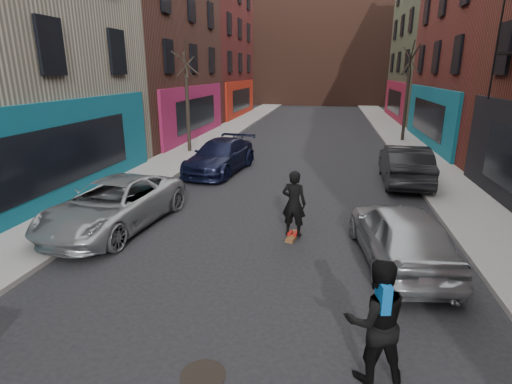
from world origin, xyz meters
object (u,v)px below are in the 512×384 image
at_px(tree_left_far, 187,91).
at_px(manhole, 203,375).
at_px(skateboard, 293,236).
at_px(pedestrian, 376,320).
at_px(parked_right_end, 405,164).
at_px(parked_left_end, 220,156).
at_px(skateboarder, 294,203).
at_px(parked_left_far, 114,204).
at_px(tree_right_far, 408,86).
at_px(parked_right_far, 400,234).

distance_m(tree_left_far, manhole, 17.76).
relative_size(skateboard, pedestrian, 0.41).
bearing_deg(parked_right_end, parked_left_end, -1.91).
relative_size(parked_left_end, skateboarder, 2.74).
height_order(parked_left_end, skateboard, parked_left_end).
relative_size(tree_left_far, parked_left_far, 1.27).
bearing_deg(skateboarder, tree_left_far, -46.93).
relative_size(tree_right_far, manhole, 9.71).
bearing_deg(tree_left_far, parked_right_far, -51.52).
relative_size(parked_right_far, skateboarder, 2.40).
relative_size(tree_left_far, tree_right_far, 0.96).
xyz_separation_m(tree_right_far, manhole, (-6.41, -22.38, -3.52)).
bearing_deg(tree_right_far, parked_right_far, -99.28).
distance_m(tree_right_far, pedestrian, 22.41).
distance_m(parked_left_far, manhole, 6.95).
xyz_separation_m(parked_left_end, skateboarder, (3.99, -7.01, 0.29)).
relative_size(parked_left_far, skateboard, 6.39).
height_order(parked_left_far, parked_right_end, parked_right_end).
bearing_deg(parked_right_far, tree_right_far, -107.12).
xyz_separation_m(skateboard, manhole, (-0.86, -5.48, -0.04)).
height_order(parked_left_far, parked_right_far, parked_right_far).
bearing_deg(parked_left_end, tree_right_far, 54.00).
xyz_separation_m(parked_left_far, manhole, (4.39, -5.34, -0.70)).
relative_size(parked_right_far, skateboard, 5.49).
bearing_deg(pedestrian, parked_left_end, -78.39).
height_order(tree_left_far, pedestrian, tree_left_far).
bearing_deg(manhole, skateboarder, 81.06).
bearing_deg(tree_left_far, skateboard, -57.87).
height_order(parked_left_far, skateboard, parked_left_far).
distance_m(skateboard, pedestrian, 5.36).
relative_size(parked_left_end, parked_right_end, 1.05).
distance_m(parked_right_end, pedestrian, 11.76).
xyz_separation_m(tree_right_far, skateboarder, (-5.55, -16.90, -2.52)).
bearing_deg(parked_right_end, tree_left_far, -20.46).
distance_m(parked_left_far, skateboarder, 5.26).
bearing_deg(skateboard, parked_right_end, 69.71).
distance_m(tree_right_far, skateboard, 18.13).
height_order(parked_right_end, skateboard, parked_right_end).
bearing_deg(tree_right_far, pedestrian, -100.10).
distance_m(tree_right_far, parked_left_far, 20.37).
xyz_separation_m(tree_right_far, parked_left_far, (-10.80, -17.04, -2.82)).
distance_m(parked_right_end, manhole, 12.95).
relative_size(parked_left_end, manhole, 7.15).
relative_size(parked_left_far, skateboarder, 2.80).
xyz_separation_m(parked_left_far, parked_left_end, (1.26, 7.15, 0.02)).
bearing_deg(parked_left_end, parked_right_far, -42.56).
distance_m(tree_right_far, manhole, 23.54).
height_order(tree_left_far, parked_left_far, tree_left_far).
xyz_separation_m(tree_right_far, parked_right_end, (-1.60, -10.39, -2.74)).
relative_size(parked_right_far, manhole, 6.28).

